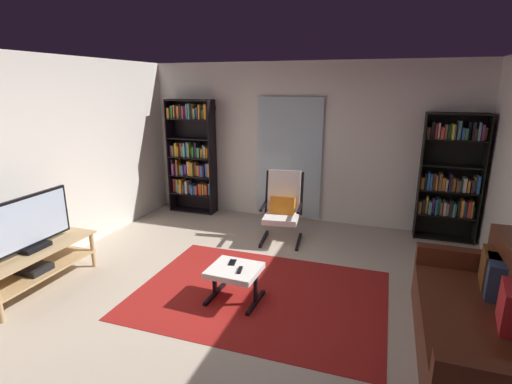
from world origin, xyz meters
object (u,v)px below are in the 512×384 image
television (30,224)px  tv_remote (240,270)px  tv_stand (36,262)px  leather_sofa (484,324)px  wall_clock (208,108)px  bookshelf_near_tv (192,156)px  cell_phone (232,262)px  bookshelf_near_sofa (450,176)px  ottoman (235,273)px  lounge_armchair (283,205)px

television → tv_remote: size_ratio=7.11×
tv_stand → leather_sofa: leather_sofa is taller
wall_clock → tv_remote: bearing=-59.6°
bookshelf_near_tv → cell_phone: (1.79, -2.53, -0.63)m
tv_stand → cell_phone: size_ratio=9.83×
bookshelf_near_sofa → cell_phone: 3.53m
cell_phone → television: bearing=-175.1°
television → wall_clock: wall_clock is taller
leather_sofa → tv_remote: 2.22m
leather_sofa → bookshelf_near_tv: bearing=146.0°
bookshelf_near_tv → cell_phone: 3.16m
cell_phone → wall_clock: wall_clock is taller
wall_clock → leather_sofa: bearing=-37.2°
leather_sofa → bookshelf_near_sofa: bearing=89.8°
television → tv_stand: bearing=-108.8°
bookshelf_near_sofa → ottoman: bearing=-131.1°
tv_stand → bookshelf_near_tv: 3.20m
television → leather_sofa: television is taller
television → leather_sofa: bearing=3.8°
tv_stand → tv_remote: tv_stand is taller
bookshelf_near_sofa → bookshelf_near_tv: bearing=-179.7°
bookshelf_near_tv → tv_remote: 3.36m
television → bookshelf_near_sofa: (4.51, 3.12, 0.18)m
tv_stand → television: (0.00, 0.01, 0.45)m
bookshelf_near_sofa → ottoman: 3.57m
leather_sofa → lounge_armchair: size_ratio=1.93×
ottoman → cell_phone: size_ratio=3.86×
tv_stand → cell_phone: (2.14, 0.58, 0.07)m
ottoman → tv_remote: tv_remote is taller
bookshelf_near_tv → ottoman: bearing=-54.7°
tv_stand → cell_phone: tv_stand is taller
bookshelf_near_sofa → cell_phone: size_ratio=13.29×
bookshelf_near_tv → cell_phone: bearing=-54.6°
leather_sofa → lounge_armchair: (-2.27, 2.00, 0.22)m
tv_remote → cell_phone: 0.21m
television → ottoman: 2.29m
television → tv_remote: 2.35m
television → lounge_armchair: television is taller
bookshelf_near_tv → cell_phone: bookshelf_near_tv is taller
bookshelf_near_sofa → wall_clock: 3.99m
tv_stand → lounge_armchair: size_ratio=1.35×
tv_stand → tv_remote: bearing=10.7°
lounge_armchair → tv_remote: lounge_armchair is taller
tv_stand → leather_sofa: 4.51m
bookshelf_near_tv → wall_clock: bearing=27.1°
cell_phone → bookshelf_near_tv: bearing=115.2°
tv_remote → bookshelf_near_tv: bearing=115.6°
television → lounge_armchair: 3.21m
leather_sofa → wall_clock: 5.10m
tv_remote → cell_phone: (-0.14, 0.15, -0.00)m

